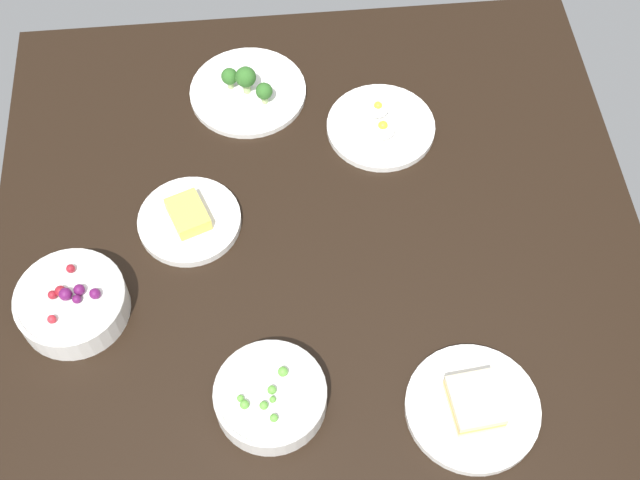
{
  "coord_description": "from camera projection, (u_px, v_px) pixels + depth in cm",
  "views": [
    {
      "loc": [
        76.77,
        -7.26,
        129.22
      ],
      "look_at": [
        0.0,
        0.0,
        6.0
      ],
      "focal_mm": 47.83,
      "sensor_mm": 36.0,
      "label": 1
    }
  ],
  "objects": [
    {
      "name": "plate_cheese",
      "position": [
        189.0,
        219.0,
        1.48
      ],
      "size": [
        18.02,
        18.02,
        4.28
      ],
      "color": "white",
      "rests_on": "dining_table"
    },
    {
      "name": "plate_broccoli",
      "position": [
        248.0,
        90.0,
        1.64
      ],
      "size": [
        22.48,
        22.48,
        7.24
      ],
      "color": "white",
      "rests_on": "dining_table"
    },
    {
      "name": "bowl_peas",
      "position": [
        270.0,
        396.0,
        1.3
      ],
      "size": [
        17.39,
        17.39,
        5.71
      ],
      "color": "white",
      "rests_on": "dining_table"
    },
    {
      "name": "dining_table",
      "position": [
        320.0,
        252.0,
        1.49
      ],
      "size": [
        114.22,
        112.92,
        4.0
      ],
      "primitive_type": "cube",
      "color": "black",
      "rests_on": "ground"
    },
    {
      "name": "plate_eggs",
      "position": [
        381.0,
        126.0,
        1.6
      ],
      "size": [
        20.38,
        20.38,
        4.63
      ],
      "color": "white",
      "rests_on": "dining_table"
    },
    {
      "name": "plate_sandwich",
      "position": [
        473.0,
        407.0,
        1.3
      ],
      "size": [
        20.77,
        20.77,
        4.75
      ],
      "color": "white",
      "rests_on": "dining_table"
    },
    {
      "name": "bowl_berries",
      "position": [
        72.0,
        303.0,
        1.38
      ],
      "size": [
        18.01,
        18.01,
        7.24
      ],
      "color": "white",
      "rests_on": "dining_table"
    }
  ]
}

